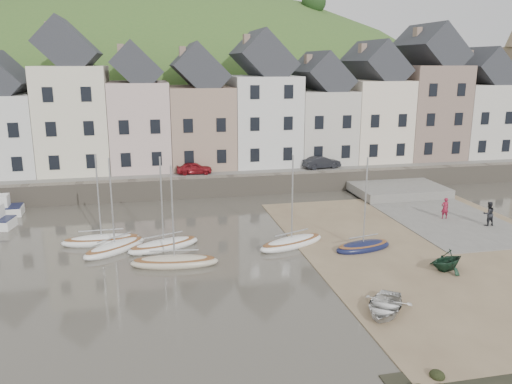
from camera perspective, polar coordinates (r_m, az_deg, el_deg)
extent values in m
plane|color=#433D34|center=(31.51, 2.32, -7.92)|extent=(160.00, 160.00, 0.00)
cube|color=#3B6026|center=(61.72, -5.10, 3.74)|extent=(90.00, 30.00, 1.50)
cube|color=slate|center=(50.38, -3.47, 2.34)|extent=(70.00, 7.00, 0.10)
cube|color=slate|center=(47.14, -2.81, 0.71)|extent=(70.00, 1.20, 1.80)
cube|color=#766148|center=(35.71, 19.77, -6.02)|extent=(18.00, 26.00, 0.06)
cube|color=slate|center=(44.20, 18.81, -2.08)|extent=(8.00, 18.00, 0.12)
ellipsoid|color=#3B6026|center=(93.20, -10.08, -4.76)|extent=(134.40, 84.00, 84.00)
cylinder|color=#382619|center=(77.90, -24.11, 17.51)|extent=(0.50, 0.50, 3.00)
cylinder|color=#382619|center=(80.51, -13.22, 18.17)|extent=(0.50, 0.50, 3.00)
sphere|color=#213D19|center=(80.74, -13.33, 19.94)|extent=(3.60, 3.60, 3.60)
cylinder|color=#382619|center=(79.64, -2.57, 18.56)|extent=(0.50, 0.50, 3.00)
sphere|color=#213D19|center=(79.87, -2.59, 20.35)|extent=(3.60, 3.60, 3.60)
cylinder|color=#382619|center=(81.56, 6.34, 18.39)|extent=(0.50, 0.50, 3.00)
sphere|color=#213D19|center=(81.79, 6.39, 20.13)|extent=(3.60, 3.60, 3.60)
cube|color=silver|center=(54.18, -25.71, 5.77)|extent=(5.80, 8.00, 7.50)
cube|color=beige|center=(52.94, -19.34, 7.57)|extent=(6.40, 8.00, 10.00)
cube|color=gray|center=(52.97, -21.87, 16.30)|extent=(0.60, 0.90, 1.40)
cube|color=#C5AAA3|center=(52.62, -12.68, 7.16)|extent=(5.60, 8.00, 8.50)
cube|color=gray|center=(52.31, -14.69, 14.78)|extent=(0.60, 0.90, 1.40)
cube|color=gray|center=(52.93, -6.17, 7.19)|extent=(6.20, 8.00, 8.00)
cube|color=gray|center=(52.42, -8.12, 14.87)|extent=(0.60, 0.90, 1.40)
cube|color=silver|center=(53.92, 0.71, 7.93)|extent=(6.60, 8.00, 9.00)
cube|color=gray|center=(53.30, -1.07, 16.28)|extent=(0.60, 0.90, 1.40)
cube|color=beige|center=(55.72, 7.04, 7.25)|extent=(5.80, 8.00, 7.50)
cube|color=gray|center=(54.88, 5.78, 14.16)|extent=(0.60, 0.90, 1.40)
cube|color=beige|center=(57.88, 12.68, 7.77)|extent=(6.00, 8.00, 8.50)
cube|color=gray|center=(56.96, 11.66, 15.06)|extent=(0.60, 0.90, 1.40)
cube|color=#826A5D|center=(60.68, 18.15, 8.40)|extent=(6.40, 8.00, 10.00)
cube|color=gray|center=(59.73, 17.39, 16.30)|extent=(0.60, 0.90, 1.40)
cube|color=beige|center=(64.07, 22.88, 7.37)|extent=(5.80, 8.00, 8.00)
cube|color=gray|center=(62.95, 22.38, 13.65)|extent=(0.60, 0.90, 1.40)
ellipsoid|color=white|center=(36.27, -16.67, -5.18)|extent=(5.25, 1.57, 0.84)
ellipsoid|color=brown|center=(36.20, -16.69, -4.85)|extent=(4.83, 1.43, 0.20)
cylinder|color=#B2B5B7|center=(35.40, -17.02, -0.43)|extent=(0.10, 0.10, 5.60)
cylinder|color=#B2B5B7|center=(36.04, -16.75, -4.05)|extent=(2.88, 0.12, 0.08)
ellipsoid|color=white|center=(34.61, -15.30, -6.02)|extent=(4.55, 4.14, 0.84)
ellipsoid|color=brown|center=(34.53, -15.32, -5.68)|extent=(4.18, 3.79, 0.20)
cylinder|color=#B2B5B7|center=(33.69, -15.64, -1.06)|extent=(0.10, 0.10, 5.60)
cylinder|color=#B2B5B7|center=(34.36, -15.38, -4.84)|extent=(2.03, 1.71, 0.08)
ellipsoid|color=beige|center=(31.54, -8.98, -7.68)|extent=(5.41, 2.12, 0.84)
ellipsoid|color=brown|center=(31.46, -8.99, -7.30)|extent=(4.98, 1.93, 0.20)
cylinder|color=#B2B5B7|center=(30.53, -9.20, -2.27)|extent=(0.10, 0.10, 5.60)
cylinder|color=#B2B5B7|center=(31.27, -9.03, -6.40)|extent=(2.89, 0.43, 0.08)
ellipsoid|color=white|center=(34.37, -10.15, -5.87)|extent=(5.10, 3.14, 0.84)
ellipsoid|color=brown|center=(34.29, -10.16, -5.52)|extent=(4.68, 2.87, 0.20)
cylinder|color=#B2B5B7|center=(33.45, -10.38, -0.87)|extent=(0.10, 0.10, 5.60)
cylinder|color=#B2B5B7|center=(34.12, -10.20, -4.68)|extent=(2.54, 1.03, 0.08)
ellipsoid|color=white|center=(34.38, 3.94, -5.67)|extent=(5.22, 3.30, 0.84)
ellipsoid|color=brown|center=(34.30, 3.95, -5.32)|extent=(4.79, 3.01, 0.20)
cylinder|color=#B2B5B7|center=(33.46, 4.03, -0.66)|extent=(0.10, 0.10, 5.60)
cylinder|color=#B2B5B7|center=(34.13, 3.96, -4.48)|extent=(2.59, 1.12, 0.08)
ellipsoid|color=#121739|center=(34.29, 11.73, -5.99)|extent=(4.25, 2.31, 0.84)
ellipsoid|color=brown|center=(34.21, 11.75, -5.65)|extent=(3.91, 2.10, 0.20)
cylinder|color=#B2B5B7|center=(33.37, 11.99, -0.99)|extent=(0.10, 0.10, 5.60)
cylinder|color=#B2B5B7|center=(34.04, 11.79, -4.81)|extent=(2.18, 0.54, 0.08)
imported|color=silver|center=(26.25, 14.01, -12.11)|extent=(3.88, 4.07, 0.69)
imported|color=#163221|center=(32.18, 20.36, -7.04)|extent=(2.92, 2.71, 1.26)
imported|color=maroon|center=(42.25, 20.14, -1.68)|extent=(0.63, 0.44, 1.65)
imported|color=black|center=(41.62, 24.29, -2.19)|extent=(0.89, 0.69, 1.81)
imported|color=maroon|center=(48.92, -6.85, 2.64)|extent=(3.37, 1.48, 1.13)
imported|color=black|center=(51.59, 7.28, 3.27)|extent=(3.85, 1.82, 1.22)
ellipsoid|color=black|center=(22.21, 19.37, -18.56)|extent=(0.59, 0.64, 0.38)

